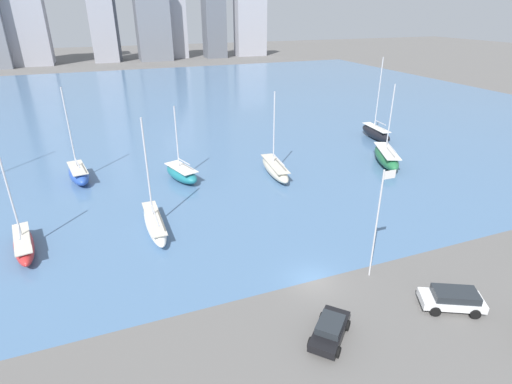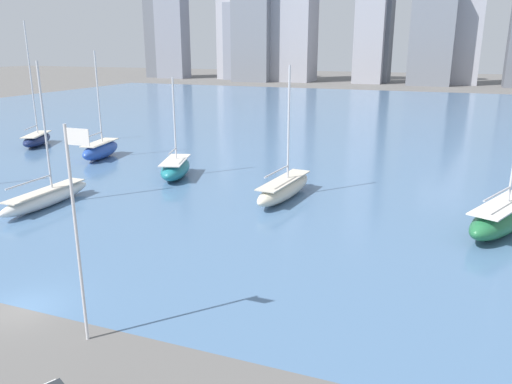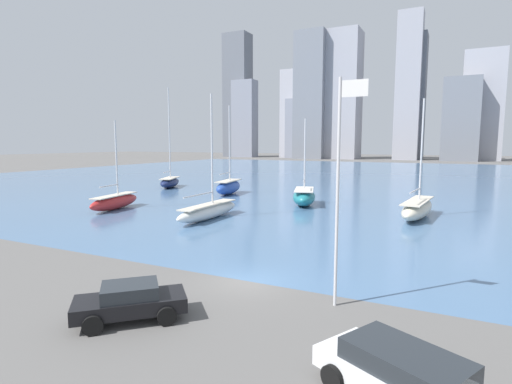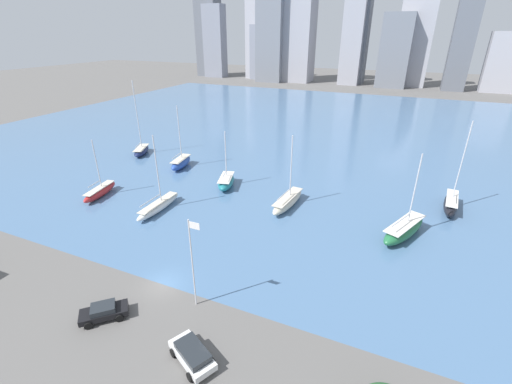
{
  "view_description": "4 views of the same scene",
  "coord_description": "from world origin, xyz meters",
  "px_view_note": "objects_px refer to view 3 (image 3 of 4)",
  "views": [
    {
      "loc": [
        -14.89,
        -24.43,
        21.55
      ],
      "look_at": [
        -0.62,
        12.13,
        3.37
      ],
      "focal_mm": 28.0,
      "sensor_mm": 36.0,
      "label": 1
    },
    {
      "loc": [
        19.65,
        -17.18,
        13.11
      ],
      "look_at": [
        6.19,
        17.55,
        2.14
      ],
      "focal_mm": 35.0,
      "sensor_mm": 36.0,
      "label": 2
    },
    {
      "loc": [
        9.41,
        -18.1,
        7.26
      ],
      "look_at": [
        -3.79,
        8.78,
        3.59
      ],
      "focal_mm": 28.0,
      "sensor_mm": 36.0,
      "label": 3
    },
    {
      "loc": [
        21.48,
        -23.36,
        25.53
      ],
      "look_at": [
        3.91,
        16.87,
        4.85
      ],
      "focal_mm": 24.0,
      "sensor_mm": 36.0,
      "label": 4
    }
  ],
  "objects_px": {
    "flag_pole": "(339,184)",
    "parked_wagon_white": "(401,373)",
    "sailboat_teal": "(304,197)",
    "sailboat_cream": "(417,208)",
    "parked_sedan_black": "(130,301)",
    "sailboat_navy": "(170,182)",
    "sailboat_red": "(115,201)",
    "sailboat_blue": "(229,187)",
    "sailboat_white": "(209,210)"
  },
  "relations": [
    {
      "from": "sailboat_teal",
      "to": "parked_wagon_white",
      "type": "distance_m",
      "value": 36.18
    },
    {
      "from": "sailboat_navy",
      "to": "flag_pole",
      "type": "bearing_deg",
      "value": -66.97
    },
    {
      "from": "parked_wagon_white",
      "to": "sailboat_red",
      "type": "bearing_deg",
      "value": 83.82
    },
    {
      "from": "flag_pole",
      "to": "parked_sedan_black",
      "type": "xyz_separation_m",
      "value": [
        -7.24,
        -5.19,
        -4.68
      ]
    },
    {
      "from": "sailboat_red",
      "to": "sailboat_blue",
      "type": "distance_m",
      "value": 17.52
    },
    {
      "from": "flag_pole",
      "to": "sailboat_cream",
      "type": "xyz_separation_m",
      "value": [
        1.55,
        24.43,
        -4.54
      ]
    },
    {
      "from": "flag_pole",
      "to": "parked_wagon_white",
      "type": "relative_size",
      "value": 1.95
    },
    {
      "from": "parked_sedan_black",
      "to": "sailboat_red",
      "type": "bearing_deg",
      "value": -176.81
    },
    {
      "from": "flag_pole",
      "to": "parked_sedan_black",
      "type": "bearing_deg",
      "value": -144.37
    },
    {
      "from": "sailboat_navy",
      "to": "parked_sedan_black",
      "type": "bearing_deg",
      "value": -76.91
    },
    {
      "from": "sailboat_red",
      "to": "sailboat_blue",
      "type": "bearing_deg",
      "value": 64.57
    },
    {
      "from": "sailboat_blue",
      "to": "sailboat_cream",
      "type": "bearing_deg",
      "value": -25.99
    },
    {
      "from": "sailboat_white",
      "to": "sailboat_red",
      "type": "xyz_separation_m",
      "value": [
        -12.39,
        0.17,
        0.06
      ]
    },
    {
      "from": "sailboat_red",
      "to": "sailboat_blue",
      "type": "relative_size",
      "value": 0.78
    },
    {
      "from": "sailboat_navy",
      "to": "sailboat_red",
      "type": "xyz_separation_m",
      "value": [
        8.48,
        -20.34,
        -0.07
      ]
    },
    {
      "from": "flag_pole",
      "to": "parked_sedan_black",
      "type": "height_order",
      "value": "flag_pole"
    },
    {
      "from": "sailboat_white",
      "to": "sailboat_navy",
      "type": "relative_size",
      "value": 0.74
    },
    {
      "from": "sailboat_cream",
      "to": "parked_wagon_white",
      "type": "xyz_separation_m",
      "value": [
        1.83,
        -30.31,
        -0.06
      ]
    },
    {
      "from": "sailboat_teal",
      "to": "parked_wagon_white",
      "type": "height_order",
      "value": "sailboat_teal"
    },
    {
      "from": "flag_pole",
      "to": "parked_wagon_white",
      "type": "height_order",
      "value": "flag_pole"
    },
    {
      "from": "flag_pole",
      "to": "sailboat_teal",
      "type": "bearing_deg",
      "value": 112.15
    },
    {
      "from": "sailboat_cream",
      "to": "sailboat_navy",
      "type": "height_order",
      "value": "sailboat_navy"
    },
    {
      "from": "sailboat_cream",
      "to": "parked_sedan_black",
      "type": "height_order",
      "value": "sailboat_cream"
    },
    {
      "from": "sailboat_cream",
      "to": "flag_pole",
      "type": "bearing_deg",
      "value": -87.75
    },
    {
      "from": "sailboat_teal",
      "to": "sailboat_navy",
      "type": "bearing_deg",
      "value": 145.1
    },
    {
      "from": "sailboat_navy",
      "to": "parked_sedan_black",
      "type": "relative_size",
      "value": 3.57
    },
    {
      "from": "sailboat_cream",
      "to": "sailboat_navy",
      "type": "relative_size",
      "value": 0.71
    },
    {
      "from": "flag_pole",
      "to": "sailboat_navy",
      "type": "bearing_deg",
      "value": 136.43
    },
    {
      "from": "sailboat_teal",
      "to": "sailboat_red",
      "type": "distance_m",
      "value": 21.5
    },
    {
      "from": "flag_pole",
      "to": "sailboat_white",
      "type": "distance_m",
      "value": 22.87
    },
    {
      "from": "sailboat_red",
      "to": "parked_sedan_black",
      "type": "height_order",
      "value": "sailboat_red"
    },
    {
      "from": "sailboat_teal",
      "to": "sailboat_blue",
      "type": "relative_size",
      "value": 0.81
    },
    {
      "from": "sailboat_navy",
      "to": "sailboat_red",
      "type": "height_order",
      "value": "sailboat_navy"
    },
    {
      "from": "sailboat_teal",
      "to": "parked_wagon_white",
      "type": "bearing_deg",
      "value": -83.78
    },
    {
      "from": "sailboat_cream",
      "to": "parked_sedan_black",
      "type": "bearing_deg",
      "value": -100.65
    },
    {
      "from": "sailboat_cream",
      "to": "sailboat_blue",
      "type": "xyz_separation_m",
      "value": [
        -25.73,
        7.68,
        0.13
      ]
    },
    {
      "from": "parked_wagon_white",
      "to": "flag_pole",
      "type": "bearing_deg",
      "value": 56.88
    },
    {
      "from": "sailboat_cream",
      "to": "sailboat_blue",
      "type": "bearing_deg",
      "value": 169.26
    },
    {
      "from": "flag_pole",
      "to": "sailboat_cream",
      "type": "height_order",
      "value": "sailboat_cream"
    },
    {
      "from": "sailboat_teal",
      "to": "sailboat_blue",
      "type": "height_order",
      "value": "sailboat_blue"
    },
    {
      "from": "parked_wagon_white",
      "to": "sailboat_teal",
      "type": "bearing_deg",
      "value": 50.61
    },
    {
      "from": "sailboat_cream",
      "to": "parked_sedan_black",
      "type": "distance_m",
      "value": 30.9
    },
    {
      "from": "sailboat_blue",
      "to": "sailboat_navy",
      "type": "bearing_deg",
      "value": 155.9
    },
    {
      "from": "sailboat_blue",
      "to": "parked_wagon_white",
      "type": "bearing_deg",
      "value": -63.41
    },
    {
      "from": "flag_pole",
      "to": "sailboat_navy",
      "type": "relative_size",
      "value": 0.62
    },
    {
      "from": "flag_pole",
      "to": "sailboat_red",
      "type": "xyz_separation_m",
      "value": [
        -28.93,
        15.25,
        -4.61
      ]
    },
    {
      "from": "sailboat_cream",
      "to": "sailboat_teal",
      "type": "relative_size",
      "value": 1.14
    },
    {
      "from": "sailboat_teal",
      "to": "parked_sedan_black",
      "type": "bearing_deg",
      "value": -100.59
    },
    {
      "from": "sailboat_red",
      "to": "sailboat_blue",
      "type": "xyz_separation_m",
      "value": [
        4.75,
        16.86,
        0.2
      ]
    },
    {
      "from": "flag_pole",
      "to": "sailboat_blue",
      "type": "height_order",
      "value": "sailboat_blue"
    }
  ]
}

